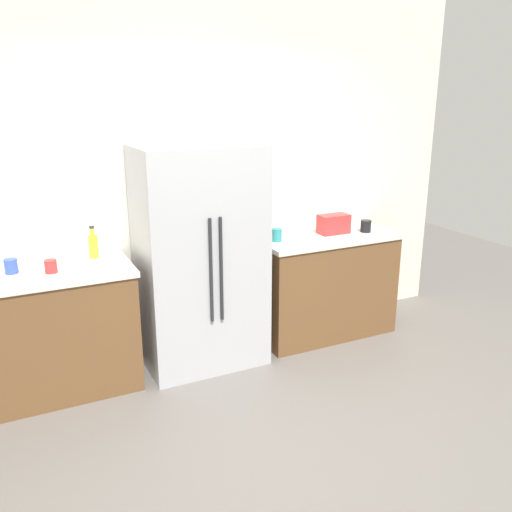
# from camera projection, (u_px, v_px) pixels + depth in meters

# --- Properties ---
(ground_plane) EXTENTS (10.06, 10.06, 0.00)m
(ground_plane) POSITION_uv_depth(u_px,v_px,m) (288.00, 442.00, 3.37)
(ground_plane) COLOR slate
(kitchen_back_panel) EXTENTS (5.03, 0.10, 3.01)m
(kitchen_back_panel) POSITION_uv_depth(u_px,v_px,m) (191.00, 169.00, 4.36)
(kitchen_back_panel) COLOR silver
(kitchen_back_panel) RESTS_ON ground_plane
(counter_left) EXTENTS (1.53, 0.62, 0.92)m
(counter_left) POSITION_uv_depth(u_px,v_px,m) (25.00, 337.00, 3.77)
(counter_left) COLOR brown
(counter_left) RESTS_ON ground_plane
(counter_right) EXTENTS (1.25, 0.62, 0.92)m
(counter_right) POSITION_uv_depth(u_px,v_px,m) (323.00, 284.00, 4.81)
(counter_right) COLOR brown
(counter_right) RESTS_ON ground_plane
(refrigerator) EXTENTS (0.93, 0.66, 1.74)m
(refrigerator) POSITION_uv_depth(u_px,v_px,m) (200.00, 258.00, 4.17)
(refrigerator) COLOR #B2B5BA
(refrigerator) RESTS_ON ground_plane
(toaster) EXTENTS (0.27, 0.15, 0.17)m
(toaster) POSITION_uv_depth(u_px,v_px,m) (334.00, 224.00, 4.69)
(toaster) COLOR red
(toaster) RESTS_ON counter_right
(bottle_b) EXTENTS (0.07, 0.07, 0.24)m
(bottle_b) POSITION_uv_depth(u_px,v_px,m) (93.00, 245.00, 3.98)
(bottle_b) COLOR yellow
(bottle_b) RESTS_ON counter_left
(cup_a) EXTENTS (0.09, 0.09, 0.10)m
(cup_a) POSITION_uv_depth(u_px,v_px,m) (366.00, 226.00, 4.74)
(cup_a) COLOR black
(cup_a) RESTS_ON counter_right
(cup_b) EXTENTS (0.08, 0.08, 0.09)m
(cup_b) POSITION_uv_depth(u_px,v_px,m) (51.00, 266.00, 3.67)
(cup_b) COLOR red
(cup_b) RESTS_ON counter_left
(cup_c) EXTENTS (0.09, 0.09, 0.10)m
(cup_c) POSITION_uv_depth(u_px,v_px,m) (11.00, 266.00, 3.65)
(cup_c) COLOR blue
(cup_c) RESTS_ON counter_left
(cup_d) EXTENTS (0.08, 0.08, 0.11)m
(cup_d) POSITION_uv_depth(u_px,v_px,m) (277.00, 235.00, 4.44)
(cup_d) COLOR teal
(cup_d) RESTS_ON counter_right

